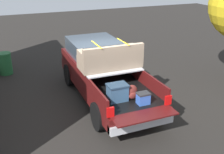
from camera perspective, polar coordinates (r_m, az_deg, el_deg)
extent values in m
plane|color=black|center=(10.03, -1.31, -4.58)|extent=(40.00, 40.00, 0.00)
cube|color=#470F0F|center=(9.76, -1.35, -1.28)|extent=(5.50, 1.92, 0.44)
cube|color=black|center=(8.65, 1.52, -2.82)|extent=(2.80, 1.80, 0.04)
cube|color=#470F0F|center=(8.26, -4.38, -2.43)|extent=(2.80, 0.06, 0.50)
cube|color=#470F0F|center=(8.95, 6.99, -0.49)|extent=(2.80, 0.06, 0.50)
cube|color=#470F0F|center=(9.73, -1.73, 1.61)|extent=(0.06, 1.80, 0.50)
cube|color=#470F0F|center=(7.34, 6.87, -8.01)|extent=(0.55, 1.80, 0.04)
cube|color=#B2B2B7|center=(9.11, -0.42, 1.96)|extent=(1.25, 1.92, 0.04)
cube|color=#470F0F|center=(10.78, -3.97, 3.69)|extent=(2.30, 1.92, 0.50)
cube|color=#2D3842|center=(10.52, -3.87, 6.30)|extent=(1.94, 1.76, 0.58)
cube|color=#470F0F|center=(12.02, -6.04, 5.34)|extent=(0.40, 1.82, 0.38)
cube|color=#B2B2B7|center=(7.62, 6.18, -9.64)|extent=(0.24, 1.92, 0.24)
cube|color=red|center=(7.12, -0.34, -7.37)|extent=(0.06, 0.20, 0.28)
cube|color=red|center=(7.87, 11.66, -4.77)|extent=(0.06, 0.20, 0.28)
cylinder|color=black|center=(11.15, -8.83, 0.48)|extent=(0.87, 0.30, 0.87)
cylinder|color=black|center=(11.64, -0.41, 1.73)|extent=(0.87, 0.30, 0.87)
cylinder|color=black|center=(8.12, -2.67, -8.15)|extent=(0.87, 0.30, 0.87)
cylinder|color=black|center=(8.78, 8.24, -5.83)|extent=(0.87, 0.30, 0.87)
cube|color=#335170|center=(7.91, 1.13, -3.39)|extent=(0.40, 0.55, 0.45)
cube|color=#23394E|center=(7.80, 1.15, -1.73)|extent=(0.44, 0.59, 0.05)
ellipsoid|color=maroon|center=(8.00, 4.10, -3.16)|extent=(0.20, 0.38, 0.45)
ellipsoid|color=maroon|center=(7.94, 4.44, -3.91)|extent=(0.09, 0.27, 0.20)
cube|color=#3359B2|center=(7.80, 6.52, -4.58)|extent=(0.26, 0.34, 0.30)
cube|color=#262628|center=(7.73, 6.58, -3.46)|extent=(0.28, 0.36, 0.04)
cube|color=#84705B|center=(9.04, -0.42, 3.32)|extent=(0.86, 2.05, 0.42)
cube|color=#84705B|center=(8.60, 0.45, 5.19)|extent=(0.16, 2.05, 0.40)
cube|color=#84705B|center=(8.69, -6.22, 4.63)|extent=(0.62, 0.20, 0.22)
cube|color=#84705B|center=(9.35, 4.73, 5.97)|extent=(0.62, 0.20, 0.22)
cube|color=yellow|center=(8.70, -3.27, 6.79)|extent=(0.96, 0.03, 0.02)
cube|color=yellow|center=(9.03, 2.30, 7.41)|extent=(0.96, 0.03, 0.02)
cylinder|color=#1E592D|center=(13.00, -21.41, 2.47)|extent=(0.56, 0.56, 0.90)
cylinder|color=#1E592D|center=(12.86, -21.71, 4.52)|extent=(0.60, 0.60, 0.08)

